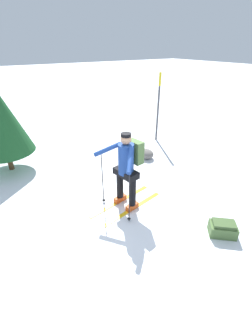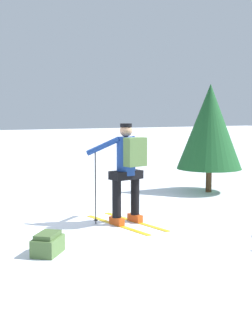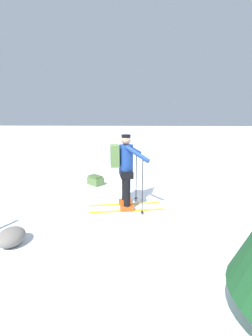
# 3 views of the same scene
# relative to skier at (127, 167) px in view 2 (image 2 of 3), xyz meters

# --- Properties ---
(ground_plane) EXTENTS (80.00, 80.00, 0.00)m
(ground_plane) POSITION_rel_skier_xyz_m (-0.28, 0.60, -0.97)
(ground_plane) COLOR white
(skier) EXTENTS (1.08, 1.76, 1.69)m
(skier) POSITION_rel_skier_xyz_m (0.00, 0.00, 0.00)
(skier) COLOR gold
(skier) RESTS_ON ground_plane
(dropped_backpack) EXTENTS (0.55, 0.56, 0.29)m
(dropped_backpack) POSITION_rel_skier_xyz_m (-1.73, -1.00, -0.84)
(dropped_backpack) COLOR #4C6B38
(dropped_backpack) RESTS_ON ground_plane
(pine_tree) EXTENTS (1.51, 1.51, 2.52)m
(pine_tree) POSITION_rel_skier_xyz_m (3.17, 1.86, 0.56)
(pine_tree) COLOR #4C331E
(pine_tree) RESTS_ON ground_plane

